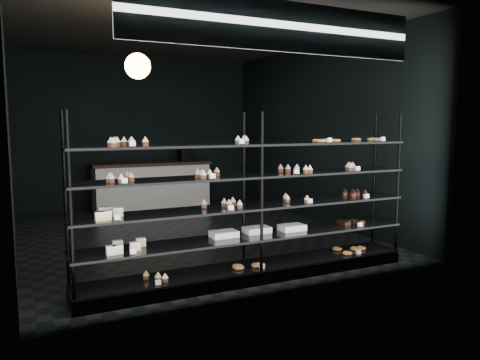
# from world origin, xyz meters

# --- Properties ---
(room) EXTENTS (5.01, 6.01, 3.20)m
(room) POSITION_xyz_m (0.00, 0.00, 1.60)
(room) COLOR black
(room) RESTS_ON ground
(display_shelf) EXTENTS (4.00, 0.50, 1.91)m
(display_shelf) POSITION_xyz_m (-0.08, -2.45, 0.63)
(display_shelf) COLOR black
(display_shelf) RESTS_ON room
(signage) EXTENTS (3.30, 0.05, 0.50)m
(signage) POSITION_xyz_m (0.00, -2.93, 2.75)
(signage) COLOR #120D43
(signage) RESTS_ON room
(pendant_lamp) EXTENTS (0.30, 0.30, 0.88)m
(pendant_lamp) POSITION_xyz_m (-1.11, -1.55, 2.45)
(pendant_lamp) COLOR black
(pendant_lamp) RESTS_ON room
(service_counter) EXTENTS (2.46, 0.65, 1.23)m
(service_counter) POSITION_xyz_m (0.13, 2.50, 0.50)
(service_counter) COLOR silver
(service_counter) RESTS_ON room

